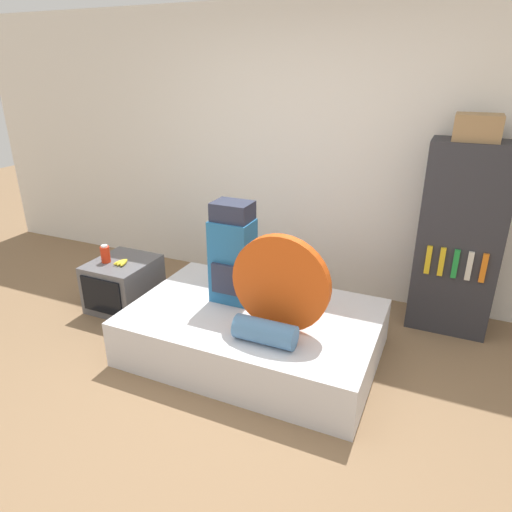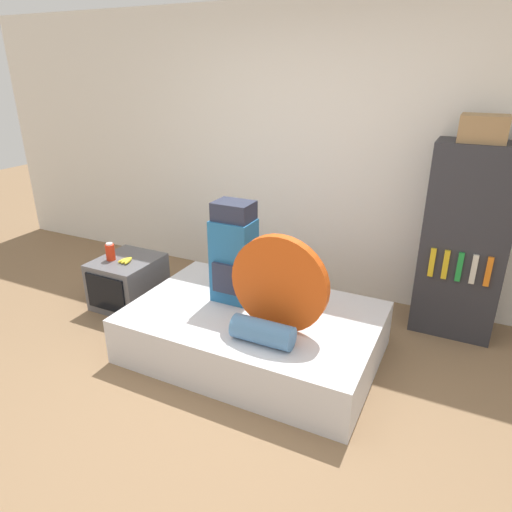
# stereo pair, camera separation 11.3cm
# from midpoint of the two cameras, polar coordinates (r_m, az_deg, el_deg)

# --- Properties ---
(ground_plane) EXTENTS (16.00, 16.00, 0.00)m
(ground_plane) POSITION_cam_midpoint_polar(r_m,az_deg,el_deg) (3.07, -6.62, -19.58)
(ground_plane) COLOR #846647
(wall_back) EXTENTS (8.00, 0.05, 2.60)m
(wall_back) POSITION_cam_midpoint_polar(r_m,az_deg,el_deg) (4.29, 7.23, 12.26)
(wall_back) COLOR white
(wall_back) RESTS_ON ground_plane
(bed) EXTENTS (1.83, 1.21, 0.36)m
(bed) POSITION_cam_midpoint_polar(r_m,az_deg,el_deg) (3.53, -1.21, -9.47)
(bed) COLOR silver
(bed) RESTS_ON ground_plane
(backpack) EXTENTS (0.31, 0.27, 0.78)m
(backpack) POSITION_cam_midpoint_polar(r_m,az_deg,el_deg) (3.46, -3.88, 0.21)
(backpack) COLOR #23669E
(backpack) RESTS_ON bed
(tent_bag) EXTENTS (0.69, 0.07, 0.69)m
(tent_bag) POSITION_cam_midpoint_polar(r_m,az_deg,el_deg) (3.07, 2.04, -3.47)
(tent_bag) COLOR #D14C14
(tent_bag) RESTS_ON bed
(sleeping_roll) EXTENTS (0.42, 0.17, 0.17)m
(sleeping_roll) POSITION_cam_midpoint_polar(r_m,az_deg,el_deg) (3.03, 0.05, -9.47)
(sleeping_roll) COLOR teal
(sleeping_roll) RESTS_ON bed
(television) EXTENTS (0.52, 0.59, 0.45)m
(television) POSITION_cam_midpoint_polar(r_m,az_deg,el_deg) (4.36, -16.93, -3.35)
(television) COLOR #5B5B60
(television) RESTS_ON ground_plane
(canister) EXTENTS (0.08, 0.08, 0.16)m
(canister) POSITION_cam_midpoint_polar(r_m,az_deg,el_deg) (4.27, -19.05, 0.23)
(canister) COLOR red
(canister) RESTS_ON television
(banana_bunch) EXTENTS (0.11, 0.14, 0.03)m
(banana_bunch) POSITION_cam_midpoint_polar(r_m,az_deg,el_deg) (4.20, -17.14, -0.77)
(banana_bunch) COLOR yellow
(banana_bunch) RESTS_ON television
(bookshelf) EXTENTS (0.62, 0.41, 1.56)m
(bookshelf) POSITION_cam_midpoint_polar(r_m,az_deg,el_deg) (3.97, 23.30, 1.88)
(bookshelf) COLOR #2D2D33
(bookshelf) RESTS_ON ground_plane
(cardboard_box) EXTENTS (0.32, 0.28, 0.19)m
(cardboard_box) POSITION_cam_midpoint_polar(r_m,az_deg,el_deg) (3.77, 25.18, 14.35)
(cardboard_box) COLOR #99754C
(cardboard_box) RESTS_ON bookshelf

